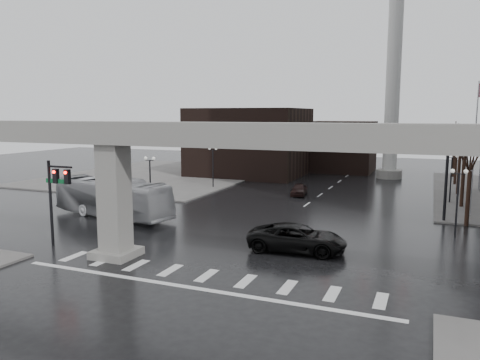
{
  "coord_description": "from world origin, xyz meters",
  "views": [
    {
      "loc": [
        11.53,
        -24.03,
        9.15
      ],
      "look_at": [
        -1.0,
        6.44,
        4.5
      ],
      "focal_mm": 35.0,
      "sensor_mm": 36.0,
      "label": 1
    }
  ],
  "objects_px": {
    "pickup_truck": "(297,238)",
    "far_car": "(299,189)",
    "city_bus": "(112,198)",
    "signal_mast_arm": "(400,153)"
  },
  "relations": [
    {
      "from": "pickup_truck",
      "to": "far_car",
      "type": "distance_m",
      "value": 22.08
    },
    {
      "from": "pickup_truck",
      "to": "far_car",
      "type": "xyz_separation_m",
      "value": [
        -5.65,
        21.34,
        -0.23
      ]
    },
    {
      "from": "pickup_truck",
      "to": "far_car",
      "type": "relative_size",
      "value": 1.65
    },
    {
      "from": "pickup_truck",
      "to": "city_bus",
      "type": "xyz_separation_m",
      "value": [
        -18.18,
        4.06,
        0.83
      ]
    },
    {
      "from": "pickup_truck",
      "to": "city_bus",
      "type": "height_order",
      "value": "city_bus"
    },
    {
      "from": "pickup_truck",
      "to": "far_car",
      "type": "bearing_deg",
      "value": 9.99
    },
    {
      "from": "signal_mast_arm",
      "to": "pickup_truck",
      "type": "height_order",
      "value": "signal_mast_arm"
    },
    {
      "from": "far_car",
      "to": "pickup_truck",
      "type": "bearing_deg",
      "value": -82.29
    },
    {
      "from": "signal_mast_arm",
      "to": "far_car",
      "type": "relative_size",
      "value": 3.04
    },
    {
      "from": "signal_mast_arm",
      "to": "city_bus",
      "type": "bearing_deg",
      "value": -158.96
    }
  ]
}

